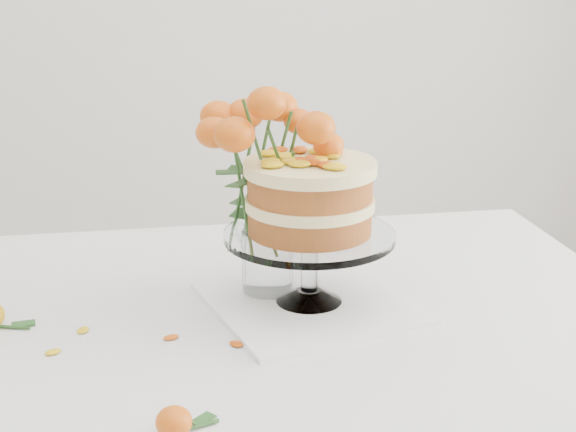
% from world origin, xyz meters
% --- Properties ---
extents(table, '(1.43, 0.93, 0.76)m').
position_xyz_m(table, '(0.00, 0.00, 0.67)').
color(table, tan).
rests_on(table, ground).
extents(napkin, '(0.40, 0.40, 0.01)m').
position_xyz_m(napkin, '(0.12, -0.01, 0.76)').
color(napkin, white).
rests_on(napkin, table).
extents(cake_stand, '(0.29, 0.29, 0.26)m').
position_xyz_m(cake_stand, '(0.12, -0.01, 0.94)').
color(cake_stand, silver).
rests_on(cake_stand, napkin).
extents(rose_vase, '(0.34, 0.34, 0.45)m').
position_xyz_m(rose_vase, '(0.06, 0.05, 1.02)').
color(rose_vase, silver).
rests_on(rose_vase, table).
extents(loose_rose_far, '(0.08, 0.05, 0.04)m').
position_xyz_m(loose_rose_far, '(-0.12, -0.37, 0.78)').
color(loose_rose_far, orange).
rests_on(loose_rose_far, table).
extents(stray_petal_a, '(0.03, 0.02, 0.00)m').
position_xyz_m(stray_petal_a, '(-0.12, -0.10, 0.76)').
color(stray_petal_a, yellow).
rests_on(stray_petal_a, table).
extents(stray_petal_b, '(0.03, 0.02, 0.00)m').
position_xyz_m(stray_petal_b, '(-0.02, -0.14, 0.76)').
color(stray_petal_b, yellow).
rests_on(stray_petal_b, table).
extents(stray_petal_c, '(0.03, 0.02, 0.00)m').
position_xyz_m(stray_petal_c, '(0.02, -0.18, 0.76)').
color(stray_petal_c, yellow).
rests_on(stray_petal_c, table).
extents(stray_petal_d, '(0.03, 0.02, 0.00)m').
position_xyz_m(stray_petal_d, '(-0.26, -0.05, 0.76)').
color(stray_petal_d, yellow).
rests_on(stray_petal_d, table).
extents(stray_petal_e, '(0.03, 0.02, 0.00)m').
position_xyz_m(stray_petal_e, '(-0.30, -0.12, 0.76)').
color(stray_petal_e, yellow).
rests_on(stray_petal_e, table).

